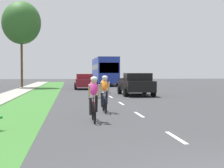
# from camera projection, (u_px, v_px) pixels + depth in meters

# --- Properties ---
(ground_plane) EXTENTS (120.00, 120.00, 0.00)m
(ground_plane) POSITION_uv_depth(u_px,v_px,m) (109.00, 96.00, 25.71)
(ground_plane) COLOR #38383A
(grass_verge) EXTENTS (2.63, 70.00, 0.01)m
(grass_verge) POSITION_uv_depth(u_px,v_px,m) (38.00, 96.00, 25.13)
(grass_verge) COLOR #38722D
(grass_verge) RESTS_ON ground_plane
(sidewalk_concrete) EXTENTS (1.79, 70.00, 0.10)m
(sidewalk_concrete) POSITION_uv_depth(u_px,v_px,m) (6.00, 97.00, 24.87)
(sidewalk_concrete) COLOR #9E998E
(sidewalk_concrete) RESTS_ON ground_plane
(lane_markings_center) EXTENTS (0.12, 52.71, 0.01)m
(lane_markings_center) POSITION_uv_depth(u_px,v_px,m) (104.00, 93.00, 29.68)
(lane_markings_center) COLOR white
(lane_markings_center) RESTS_ON ground_plane
(cyclist_lead) EXTENTS (0.42, 1.72, 1.58)m
(cyclist_lead) POSITION_uv_depth(u_px,v_px,m) (94.00, 98.00, 12.43)
(cyclist_lead) COLOR black
(cyclist_lead) RESTS_ON ground_plane
(cyclist_trailing) EXTENTS (0.42, 1.72, 1.58)m
(cyclist_trailing) POSITION_uv_depth(u_px,v_px,m) (104.00, 93.00, 15.29)
(cyclist_trailing) COLOR black
(cyclist_trailing) RESTS_ON ground_plane
(pickup_black) EXTENTS (2.22, 5.10, 1.64)m
(pickup_black) POSITION_uv_depth(u_px,v_px,m) (136.00, 84.00, 26.30)
(pickup_black) COLOR black
(pickup_black) RESTS_ON ground_plane
(sedan_maroon) EXTENTS (1.98, 4.30, 1.52)m
(sedan_maroon) POSITION_uv_depth(u_px,v_px,m) (84.00, 81.00, 35.67)
(sedan_maroon) COLOR maroon
(sedan_maroon) RESTS_ON ground_plane
(bus_blue) EXTENTS (2.78, 11.60, 3.48)m
(bus_blue) POSITION_uv_depth(u_px,v_px,m) (104.00, 70.00, 46.58)
(bus_blue) COLOR #23389E
(bus_blue) RESTS_ON ground_plane
(street_tree_far) EXTENTS (4.18, 4.18, 9.30)m
(street_tree_far) POSITION_uv_depth(u_px,v_px,m) (21.00, 23.00, 38.44)
(street_tree_far) COLOR brown
(street_tree_far) RESTS_ON ground_plane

